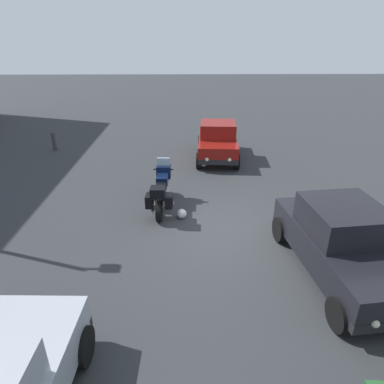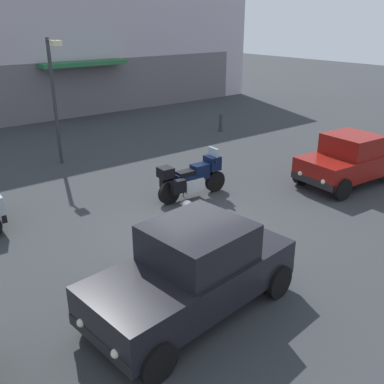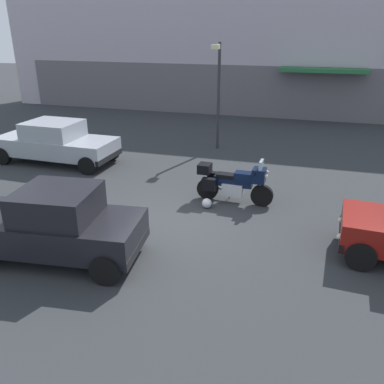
{
  "view_description": "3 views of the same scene",
  "coord_description": "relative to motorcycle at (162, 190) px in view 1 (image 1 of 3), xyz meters",
  "views": [
    {
      "loc": [
        -7.64,
        1.03,
        4.84
      ],
      "look_at": [
        1.03,
        0.88,
        0.74
      ],
      "focal_mm": 31.18,
      "sensor_mm": 36.0,
      "label": 1
    },
    {
      "loc": [
        -5.63,
        -7.3,
        4.85
      ],
      "look_at": [
        0.66,
        0.75,
        0.7
      ],
      "focal_mm": 40.52,
      "sensor_mm": 36.0,
      "label": 2
    },
    {
      "loc": [
        3.33,
        -8.94,
        4.81
      ],
      "look_at": [
        0.66,
        0.23,
        0.84
      ],
      "focal_mm": 37.53,
      "sensor_mm": 36.0,
      "label": 3
    }
  ],
  "objects": [
    {
      "name": "ground_plane",
      "position": [
        -1.45,
        -1.78,
        -0.62
      ],
      "size": [
        80.0,
        80.0,
        0.0
      ],
      "primitive_type": "plane",
      "color": "#2D3033"
    },
    {
      "name": "car_compact_side",
      "position": [
        4.56,
        -2.08,
        0.15
      ],
      "size": [
        3.55,
        1.91,
        1.56
      ],
      "rotation": [
        0.0,
        0.0,
        3.07
      ],
      "color": "maroon",
      "rests_on": "ground"
    },
    {
      "name": "car_wagon_end",
      "position": [
        -3.15,
        -4.08,
        0.19
      ],
      "size": [
        3.99,
        2.15,
        1.64
      ],
      "rotation": [
        0.0,
        0.0,
        3.25
      ],
      "color": "black",
      "rests_on": "ground"
    },
    {
      "name": "helmet",
      "position": [
        -0.63,
        -0.61,
        -0.48
      ],
      "size": [
        0.28,
        0.28,
        0.28
      ],
      "primitive_type": "sphere",
      "color": "silver",
      "rests_on": "ground"
    },
    {
      "name": "bollard_curbside",
      "position": [
        5.82,
        5.32,
        -0.16
      ],
      "size": [
        0.16,
        0.16,
        0.87
      ],
      "color": "#333338",
      "rests_on": "ground"
    },
    {
      "name": "motorcycle",
      "position": [
        0.0,
        0.0,
        0.0
      ],
      "size": [
        2.26,
        0.78,
        1.36
      ],
      "rotation": [
        0.0,
        0.0,
        -0.04
      ],
      "color": "black",
      "rests_on": "ground"
    }
  ]
}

